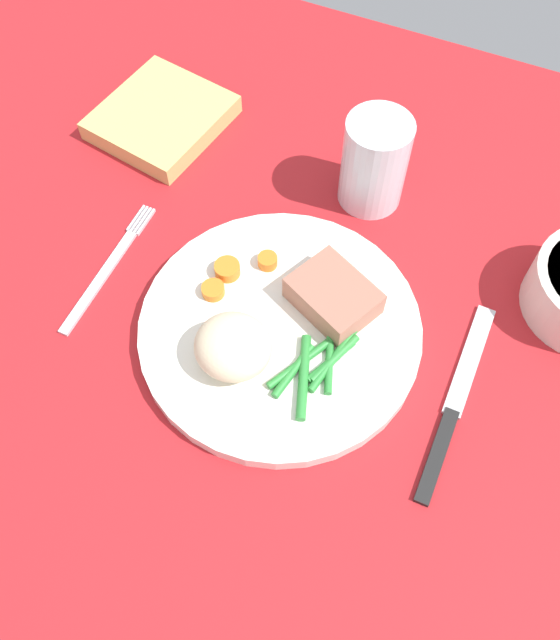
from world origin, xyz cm
name	(u,v)px	position (x,y,z in cm)	size (l,w,h in cm)	color
dining_table	(275,318)	(0.00, 0.00, 1.00)	(120.00, 90.00, 2.00)	red
dinner_plate	(280,330)	(1.37, -1.90, 2.80)	(26.41, 26.41, 1.60)	white
meat_portion	(333,296)	(4.94, 2.26, 5.01)	(7.67, 5.91, 2.81)	#A86B56
mashed_potatoes	(233,347)	(-1.01, -6.65, 5.82)	(6.94, 6.64, 4.43)	beige
carrot_slices	(230,276)	(-5.08, 0.85, 4.15)	(5.41, 7.16, 1.25)	orange
green_beans	(316,365)	(6.08, -4.52, 3.98)	(5.99, 11.16, 0.89)	#2D8C38
fork	(108,268)	(-17.34, -2.16, 2.20)	(1.44, 16.60, 0.40)	silver
knife	(455,404)	(18.55, -2.18, 2.20)	(1.70, 20.50, 0.64)	black
water_glass	(373,168)	(3.19, 17.38, 6.34)	(6.71, 6.71, 10.15)	silver
napkin	(162,117)	(-22.07, 17.64, 3.11)	(12.60, 13.68, 2.22)	#DBBC6B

